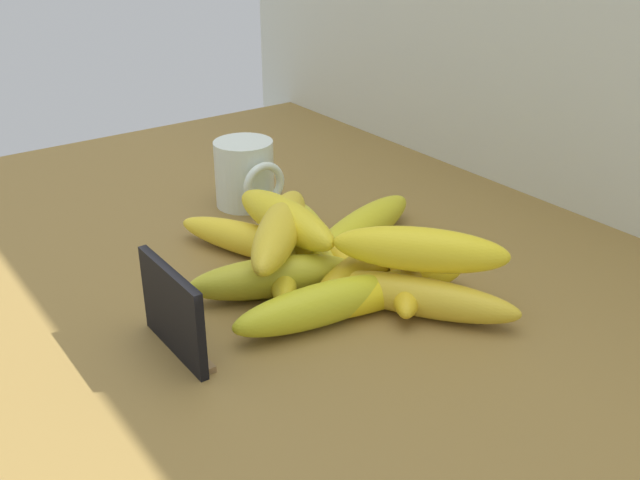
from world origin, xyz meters
The scene contains 17 objects.
counter_top centered at (0.00, 0.00, 1.50)cm, with size 110.00×76.00×3.00cm, color olive.
chalkboard_sign centered at (8.84, -17.01, 6.86)cm, with size 11.00×1.80×8.40cm.
coffee_mug centered at (-16.37, 5.31, 7.29)cm, with size 9.12×7.62×8.59cm.
banana_0 centered at (12.70, -3.70, 5.05)cm, with size 18.32×4.09×4.09cm, color gold.
banana_1 centered at (-3.07, -1.55, 4.86)cm, with size 20.40×3.72×3.72cm, color yellow.
banana_2 centered at (5.54, -4.61, 5.10)cm, with size 17.18×4.21×4.21cm, color gold.
banana_3 centered at (1.94, -1.27, 4.77)cm, with size 19.75×3.54×3.54cm, color yellow.
banana_4 centered at (3.90, 3.86, 4.73)cm, with size 18.34×3.47×3.47cm, color yellow.
banana_5 centered at (13.85, 3.14, 4.74)cm, with size 19.57×3.49×3.49cm, color yellow.
banana_6 centered at (1.83, 9.84, 5.16)cm, with size 20.65×4.32×4.32cm, color gold.
banana_7 centered at (16.88, 4.90, 4.95)cm, with size 19.61×3.89×3.89cm, color gold.
banana_8 centered at (9.44, 4.20, 4.96)cm, with size 15.02×3.93×3.93cm, color #B99718.
banana_9 centered at (-0.15, 4.56, 4.75)cm, with size 19.51×3.50×3.50cm, color yellow.
banana_10 centered at (12.31, 7.66, 4.86)cm, with size 17.81×3.73×3.73cm, color gold.
banana_11 centered at (0.99, -0.44, 8.69)cm, with size 16.26×4.30×4.30cm, color yellow.
banana_12 centered at (15.43, 6.12, 9.09)cm, with size 17.14×4.40×4.40cm, color yellow.
banana_13 centered at (2.97, -1.97, 8.70)cm, with size 18.88×4.33×4.33cm, color gold.
Camera 1 is at (61.11, -38.92, 40.92)cm, focal length 41.22 mm.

